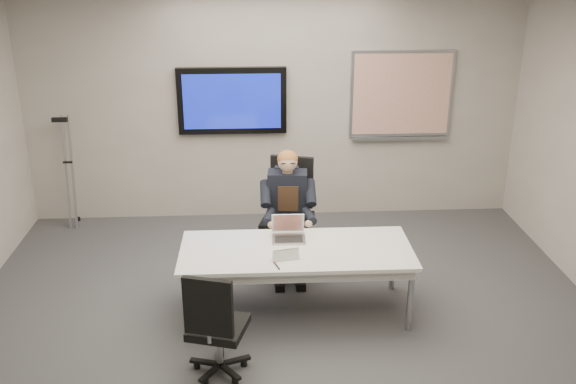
{
  "coord_description": "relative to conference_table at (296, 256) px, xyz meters",
  "views": [
    {
      "loc": [
        -0.27,
        -4.6,
        3.27
      ],
      "look_at": [
        0.05,
        0.83,
        1.14
      ],
      "focal_mm": 40.0,
      "sensor_mm": 36.0,
      "label": 1
    }
  ],
  "objects": [
    {
      "name": "floor",
      "position": [
        -0.11,
        -0.65,
        -0.58
      ],
      "size": [
        6.0,
        6.0,
        0.02
      ],
      "primitive_type": "cube",
      "color": "#39393C",
      "rests_on": "ground"
    },
    {
      "name": "ceiling",
      "position": [
        -0.11,
        -0.65,
        2.22
      ],
      "size": [
        6.0,
        6.0,
        0.02
      ],
      "primitive_type": "cube",
      "color": "silver",
      "rests_on": "wall_back"
    },
    {
      "name": "wall_back",
      "position": [
        -0.11,
        2.35,
        0.82
      ],
      "size": [
        6.0,
        0.02,
        2.8
      ],
      "primitive_type": "cube",
      "color": "#A19A91",
      "rests_on": "ground"
    },
    {
      "name": "conference_table",
      "position": [
        0.0,
        0.0,
        0.0
      ],
      "size": [
        2.13,
        0.9,
        0.65
      ],
      "rotation": [
        0.0,
        0.0,
        -0.01
      ],
      "color": "white",
      "rests_on": "ground"
    },
    {
      "name": "tv_display",
      "position": [
        -0.61,
        2.3,
        0.92
      ],
      "size": [
        1.3,
        0.09,
        0.8
      ],
      "color": "black",
      "rests_on": "wall_back"
    },
    {
      "name": "whiteboard",
      "position": [
        1.44,
        2.32,
        0.95
      ],
      "size": [
        1.25,
        0.08,
        1.1
      ],
      "color": "#999DA2",
      "rests_on": "wall_back"
    },
    {
      "name": "office_chair_far",
      "position": [
        -0.02,
        1.01,
        -0.22
      ],
      "size": [
        0.67,
        0.67,
        1.15
      ],
      "rotation": [
        0.0,
        0.0,
        -0.27
      ],
      "color": "black",
      "rests_on": "ground"
    },
    {
      "name": "office_chair_near",
      "position": [
        -0.69,
        -0.93,
        -0.28
      ],
      "size": [
        0.57,
        0.57,
        0.96
      ],
      "rotation": [
        0.0,
        0.0,
        2.86
      ],
      "color": "black",
      "rests_on": "ground"
    },
    {
      "name": "seated_person",
      "position": [
        -0.03,
        0.75,
        -0.05
      ],
      "size": [
        0.42,
        0.72,
        1.31
      ],
      "rotation": [
        0.0,
        0.0,
        -0.08
      ],
      "color": "#1F2433",
      "rests_on": "office_chair_far"
    },
    {
      "name": "crutch",
      "position": [
        -2.59,
        2.15,
        0.14
      ],
      "size": [
        0.33,
        0.58,
        1.46
      ],
      "primitive_type": null,
      "rotation": [
        -0.17,
        0.0,
        0.27
      ],
      "color": "#989A9F",
      "rests_on": "ground"
    },
    {
      "name": "laptop",
      "position": [
        -0.06,
        0.24,
        0.13
      ],
      "size": [
        0.31,
        0.29,
        0.22
      ],
      "rotation": [
        0.0,
        0.0,
        -0.02
      ],
      "color": "#A7A7AA",
      "rests_on": "conference_table"
    },
    {
      "name": "name_tent",
      "position": [
        -0.11,
        -0.2,
        0.12
      ],
      "size": [
        0.25,
        0.12,
        0.1
      ],
      "primitive_type": null,
      "rotation": [
        0.0,
        0.0,
        0.23
      ],
      "color": "silver",
      "rests_on": "conference_table"
    },
    {
      "name": "pen",
      "position": [
        -0.19,
        -0.32,
        0.08
      ],
      "size": [
        0.06,
        0.15,
        0.01
      ],
      "primitive_type": "cylinder",
      "rotation": [
        0.0,
        1.57,
        1.88
      ],
      "color": "black",
      "rests_on": "conference_table"
    }
  ]
}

